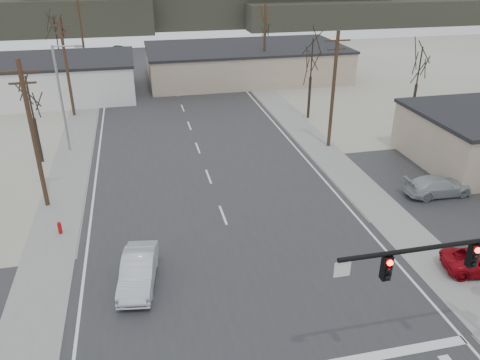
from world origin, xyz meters
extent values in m
plane|color=beige|center=(0.00, 0.00, 0.00)|extent=(140.00, 140.00, 0.00)
cube|color=#29292B|center=(0.00, 15.00, 0.02)|extent=(18.00, 110.00, 0.05)
cube|color=#29292B|center=(0.00, 0.00, 0.02)|extent=(90.00, 10.00, 0.04)
cube|color=gray|center=(-10.60, 20.00, 0.03)|extent=(3.00, 90.00, 0.06)
cube|color=gray|center=(10.60, 20.00, 0.03)|extent=(3.00, 90.00, 0.06)
cylinder|color=black|center=(5.60, -6.20, 6.20)|extent=(8.40, 0.18, 0.18)
cube|color=black|center=(6.80, -6.20, 5.60)|extent=(0.32, 0.30, 1.00)
cube|color=black|center=(3.30, -6.20, 5.60)|extent=(0.32, 0.30, 1.00)
sphere|color=#FF0C05|center=(6.80, -6.37, 5.92)|extent=(0.22, 0.22, 0.22)
sphere|color=#FF0C05|center=(3.30, -6.37, 5.92)|extent=(0.22, 0.22, 0.22)
cube|color=silver|center=(1.60, -6.20, 5.80)|extent=(0.60, 0.04, 0.60)
cylinder|color=#A50C0C|center=(-10.20, 8.00, 0.35)|extent=(0.24, 0.24, 0.70)
sphere|color=#A50C0C|center=(-10.20, 8.00, 0.75)|extent=(0.24, 0.24, 0.24)
cube|color=silver|center=(-16.00, 40.00, 2.10)|extent=(22.00, 12.00, 4.20)
cube|color=black|center=(-16.00, 40.00, 4.35)|extent=(22.30, 12.30, 0.30)
cube|color=tan|center=(10.00, 44.00, 2.00)|extent=(26.00, 14.00, 4.00)
cube|color=black|center=(10.00, 44.00, 4.15)|extent=(26.30, 14.30, 0.30)
cylinder|color=#422F1E|center=(-11.50, 12.00, 5.00)|extent=(0.30, 0.30, 10.00)
cube|color=#422F1E|center=(-11.50, 12.00, 9.20)|extent=(2.20, 0.12, 0.12)
cube|color=#422F1E|center=(-11.50, 12.00, 8.50)|extent=(1.60, 0.12, 0.12)
cylinder|color=#422F1E|center=(-11.50, 32.00, 5.00)|extent=(0.30, 0.30, 10.00)
cube|color=#422F1E|center=(-11.50, 32.00, 9.20)|extent=(2.20, 0.12, 0.12)
cube|color=#422F1E|center=(-11.50, 32.00, 8.50)|extent=(1.60, 0.12, 0.12)
cylinder|color=#422F1E|center=(-11.50, 52.00, 5.00)|extent=(0.30, 0.30, 10.00)
cube|color=#422F1E|center=(-11.50, 52.00, 9.20)|extent=(2.20, 0.12, 0.12)
cube|color=#422F1E|center=(-11.50, 52.00, 8.50)|extent=(1.60, 0.12, 0.12)
cylinder|color=#422F1E|center=(11.50, 18.00, 5.00)|extent=(0.30, 0.30, 10.00)
cube|color=#422F1E|center=(11.50, 18.00, 9.20)|extent=(2.20, 0.12, 0.12)
cube|color=#422F1E|center=(11.50, 18.00, 8.50)|extent=(1.60, 0.12, 0.12)
cylinder|color=#422F1E|center=(11.50, 40.00, 5.00)|extent=(0.30, 0.30, 10.00)
cube|color=#422F1E|center=(11.50, 40.00, 9.20)|extent=(2.20, 0.12, 0.12)
cube|color=#422F1E|center=(11.50, 40.00, 8.50)|extent=(1.60, 0.12, 0.12)
cylinder|color=gray|center=(-11.00, 22.00, 4.50)|extent=(0.20, 0.20, 9.00)
cylinder|color=gray|center=(-10.00, 22.00, 8.90)|extent=(2.00, 0.12, 0.12)
cube|color=gray|center=(-9.00, 22.00, 8.85)|extent=(0.60, 0.25, 0.18)
cylinder|color=black|center=(-13.00, 20.00, 1.88)|extent=(0.28, 0.28, 3.75)
cylinder|color=black|center=(-13.00, 20.00, 5.25)|extent=(0.14, 0.14, 3.75)
cylinder|color=black|center=(12.50, 26.00, 2.12)|extent=(0.28, 0.28, 4.25)
cylinder|color=black|center=(12.50, 26.00, 5.95)|extent=(0.14, 0.14, 4.25)
cylinder|color=black|center=(-14.00, 46.00, 2.25)|extent=(0.28, 0.28, 4.50)
cylinder|color=black|center=(-14.00, 46.00, 6.30)|extent=(0.14, 0.14, 4.50)
cylinder|color=black|center=(15.00, 52.00, 2.00)|extent=(0.28, 0.28, 4.00)
cylinder|color=black|center=(15.00, 52.00, 5.60)|extent=(0.14, 0.14, 4.00)
cylinder|color=black|center=(22.00, 22.00, 2.00)|extent=(0.28, 0.28, 4.00)
cylinder|color=black|center=(22.00, 22.00, 5.60)|extent=(0.14, 0.14, 4.00)
cube|color=#333026|center=(15.00, 96.00, 4.50)|extent=(80.00, 18.00, 9.00)
cube|color=#333026|center=(50.00, 90.00, 2.75)|extent=(60.00, 18.00, 5.50)
imported|color=#B4B9C0|center=(-5.58, 2.07, 0.82)|extent=(2.34, 4.91, 1.56)
imported|color=black|center=(5.46, 44.16, 0.79)|extent=(2.72, 5.37, 1.49)
imported|color=black|center=(-7.50, 63.80, 0.83)|extent=(3.04, 4.91, 1.56)
imported|color=#9CA1A7|center=(15.47, 7.50, 0.73)|extent=(4.82, 2.00, 1.39)
camera|label=1|loc=(-4.74, -18.27, 15.70)|focal=35.00mm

